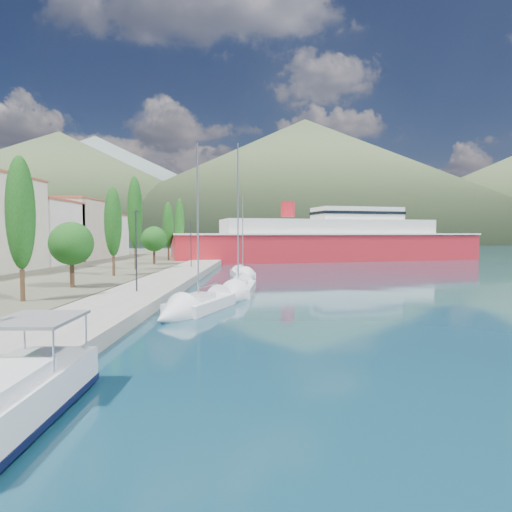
{
  "coord_description": "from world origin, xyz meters",
  "views": [
    {
      "loc": [
        0.59,
        -17.23,
        5.14
      ],
      "look_at": [
        0.0,
        14.0,
        3.5
      ],
      "focal_mm": 30.0,
      "sensor_mm": 36.0,
      "label": 1
    }
  ],
  "objects": [
    {
      "name": "quay",
      "position": [
        -9.0,
        26.0,
        0.4
      ],
      "size": [
        5.0,
        88.0,
        0.8
      ],
      "primitive_type": "cube",
      "color": "gray",
      "rests_on": "ground"
    },
    {
      "name": "ground",
      "position": [
        0.0,
        120.0,
        0.0
      ],
      "size": [
        1400.0,
        1400.0,
        0.0
      ],
      "primitive_type": "plane",
      "color": "#103646"
    },
    {
      "name": "ferry",
      "position": [
        13.08,
        65.05,
        3.56
      ],
      "size": [
        60.09,
        27.6,
        11.7
      ],
      "color": "red",
      "rests_on": "ground"
    },
    {
      "name": "sailboat_far",
      "position": [
        -1.63,
        31.85,
        0.3
      ],
      "size": [
        3.75,
        7.45,
        10.48
      ],
      "color": "silver",
      "rests_on": "ground"
    },
    {
      "name": "hills_near",
      "position": [
        98.04,
        372.5,
        49.18
      ],
      "size": [
        1010.0,
        520.0,
        115.0
      ],
      "color": "#445533",
      "rests_on": "ground"
    },
    {
      "name": "town_buildings",
      "position": [
        -32.0,
        36.91,
        5.57
      ],
      "size": [
        9.2,
        69.2,
        11.3
      ],
      "color": "beige",
      "rests_on": "land_strip"
    },
    {
      "name": "sailboat_near",
      "position": [
        -4.32,
        9.41,
        0.32
      ],
      "size": [
        5.08,
        8.71,
        12.01
      ],
      "color": "silver",
      "rests_on": "ground"
    },
    {
      "name": "hills_far",
      "position": [
        138.59,
        618.73,
        77.39
      ],
      "size": [
        1480.0,
        900.0,
        180.0
      ],
      "color": "slate",
      "rests_on": "ground"
    },
    {
      "name": "sailboat_mid",
      "position": [
        -1.71,
        17.04,
        0.33
      ],
      "size": [
        2.99,
        9.62,
        13.68
      ],
      "color": "silver",
      "rests_on": "ground"
    },
    {
      "name": "tree_row",
      "position": [
        -15.26,
        32.31,
        5.86
      ],
      "size": [
        3.59,
        63.08,
        11.49
      ],
      "color": "#47301E",
      "rests_on": "land_strip"
    },
    {
      "name": "lamp_posts",
      "position": [
        -9.0,
        15.66,
        4.08
      ],
      "size": [
        0.15,
        45.51,
        6.06
      ],
      "color": "#2D2D33",
      "rests_on": "quay"
    }
  ]
}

